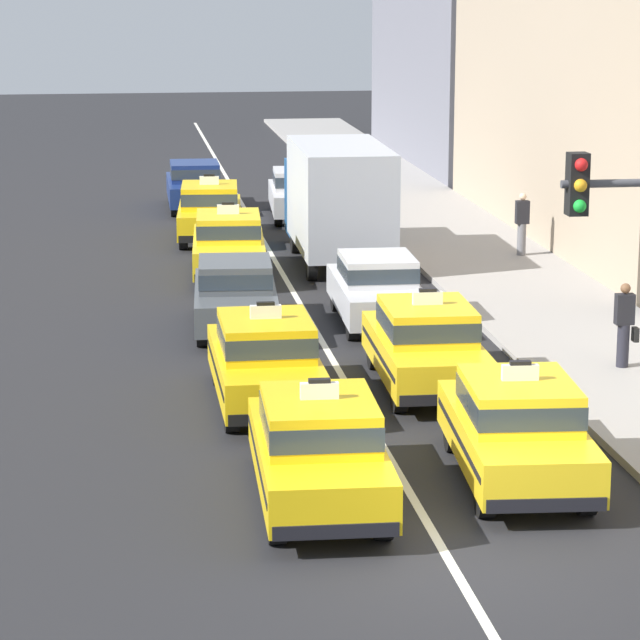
# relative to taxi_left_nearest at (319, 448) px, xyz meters

# --- Properties ---
(ground_plane) EXTENTS (160.00, 160.00, 0.00)m
(ground_plane) POSITION_rel_taxi_left_nearest_xyz_m (1.44, -2.38, -0.88)
(ground_plane) COLOR #232326
(lane_stripe_left_right) EXTENTS (0.14, 80.00, 0.01)m
(lane_stripe_left_right) POSITION_rel_taxi_left_nearest_xyz_m (1.44, 17.62, -0.87)
(lane_stripe_left_right) COLOR silver
(lane_stripe_left_right) RESTS_ON ground
(sidewalk_curb) EXTENTS (4.00, 90.00, 0.15)m
(sidewalk_curb) POSITION_rel_taxi_left_nearest_xyz_m (7.04, 12.62, -0.80)
(sidewalk_curb) COLOR #9E9993
(sidewalk_curb) RESTS_ON ground
(taxi_left_nearest) EXTENTS (1.95, 4.61, 1.96)m
(taxi_left_nearest) POSITION_rel_taxi_left_nearest_xyz_m (0.00, 0.00, 0.00)
(taxi_left_nearest) COLOR black
(taxi_left_nearest) RESTS_ON ground
(taxi_left_second) EXTENTS (1.83, 4.56, 1.96)m
(taxi_left_second) POSITION_rel_taxi_left_nearest_xyz_m (-0.25, 5.25, 0.00)
(taxi_left_second) COLOR black
(taxi_left_second) RESTS_ON ground
(sedan_left_third) EXTENTS (2.04, 4.41, 1.58)m
(sedan_left_third) POSITION_rel_taxi_left_nearest_xyz_m (-0.30, 11.20, -0.03)
(sedan_left_third) COLOR black
(sedan_left_third) RESTS_ON ground
(taxi_left_fourth) EXTENTS (2.11, 4.67, 1.96)m
(taxi_left_fourth) POSITION_rel_taxi_left_nearest_xyz_m (0.02, 17.14, 0.00)
(taxi_left_fourth) COLOR black
(taxi_left_fourth) RESTS_ON ground
(taxi_left_fifth) EXTENTS (2.14, 4.68, 1.96)m
(taxi_left_fifth) POSITION_rel_taxi_left_nearest_xyz_m (-0.10, 22.64, 0.00)
(taxi_left_fifth) COLOR black
(taxi_left_fifth) RESTS_ON ground
(sedan_left_sixth) EXTENTS (1.81, 4.32, 1.58)m
(sedan_left_sixth) POSITION_rel_taxi_left_nearest_xyz_m (-0.20, 28.53, -0.03)
(sedan_left_sixth) COLOR black
(sedan_left_sixth) RESTS_ON ground
(taxi_right_nearest) EXTENTS (2.12, 4.67, 1.96)m
(taxi_right_nearest) POSITION_rel_taxi_left_nearest_xyz_m (3.16, 0.59, 0.00)
(taxi_right_nearest) COLOR black
(taxi_right_nearest) RESTS_ON ground
(taxi_right_second) EXTENTS (1.94, 4.61, 1.96)m
(taxi_right_second) POSITION_rel_taxi_left_nearest_xyz_m (2.86, 5.99, 0.00)
(taxi_right_second) COLOR black
(taxi_right_second) RESTS_ON ground
(sedan_right_third) EXTENTS (1.88, 4.35, 1.58)m
(sedan_right_third) POSITION_rel_taxi_left_nearest_xyz_m (2.87, 11.36, -0.03)
(sedan_right_third) COLOR black
(sedan_right_third) RESTS_ON ground
(box_truck_right_fourth) EXTENTS (2.38, 6.99, 3.27)m
(box_truck_right_fourth) POSITION_rel_taxi_left_nearest_xyz_m (3.06, 18.75, 0.90)
(box_truck_right_fourth) COLOR black
(box_truck_right_fourth) RESTS_ON ground
(sedan_right_fifth) EXTENTS (2.03, 4.40, 1.58)m
(sedan_right_fifth) POSITION_rel_taxi_left_nearest_xyz_m (2.96, 26.20, -0.03)
(sedan_right_fifth) COLOR black
(sedan_right_fifth) RESTS_ON ground
(pedestrian_near_crosswalk) EXTENTS (0.47, 0.24, 1.67)m
(pedestrian_near_crosswalk) POSITION_rel_taxi_left_nearest_xyz_m (6.91, 6.51, 0.11)
(pedestrian_near_crosswalk) COLOR #23232D
(pedestrian_near_crosswalk) RESTS_ON sidewalk_curb
(pedestrian_trailing) EXTENTS (0.36, 0.24, 1.70)m
(pedestrian_trailing) POSITION_rel_taxi_left_nearest_xyz_m (8.10, 18.33, 0.14)
(pedestrian_trailing) COLOR slate
(pedestrian_trailing) RESTS_ON sidewalk_curb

